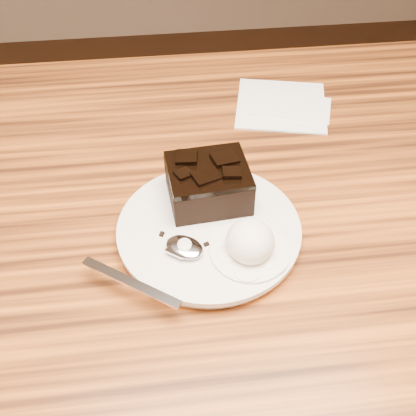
{
  "coord_description": "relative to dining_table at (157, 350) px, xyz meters",
  "views": [
    {
      "loc": [
        0.04,
        -0.46,
        1.22
      ],
      "look_at": [
        0.09,
        -0.05,
        0.79
      ],
      "focal_mm": 43.06,
      "sensor_mm": 36.0,
      "label": 1
    }
  ],
  "objects": [
    {
      "name": "crumb_b",
      "position": [
        0.06,
        -0.05,
        0.39
      ],
      "size": [
        0.01,
        0.01,
        0.0
      ],
      "primitive_type": "cube",
      "rotation": [
        0.0,
        0.0,
        1.42
      ],
      "color": "black",
      "rests_on": "plate"
    },
    {
      "name": "dining_table",
      "position": [
        0.0,
        0.0,
        0.0
      ],
      "size": [
        1.2,
        0.8,
        0.75
      ],
      "primitive_type": null,
      "color": "#33180B",
      "rests_on": "floor"
    },
    {
      "name": "plate",
      "position": [
        0.09,
        -0.06,
        0.38
      ],
      "size": [
        0.23,
        0.23,
        0.02
      ],
      "primitive_type": "cylinder",
      "color": "silver",
      "rests_on": "dining_table"
    },
    {
      "name": "crumb_a",
      "position": [
        0.03,
        -0.07,
        0.4
      ],
      "size": [
        0.01,
        0.01,
        0.0
      ],
      "primitive_type": "cube",
      "rotation": [
        0.0,
        0.0,
        1.15
      ],
      "color": "black",
      "rests_on": "plate"
    },
    {
      "name": "ice_cream_scoop",
      "position": [
        0.13,
        -0.1,
        0.41
      ],
      "size": [
        0.06,
        0.06,
        0.05
      ],
      "primitive_type": "ellipsoid",
      "color": "white",
      "rests_on": "plate"
    },
    {
      "name": "crumb_c",
      "position": [
        0.08,
        -0.09,
        0.4
      ],
      "size": [
        0.01,
        0.01,
        0.0
      ],
      "primitive_type": "cube",
      "rotation": [
        0.0,
        0.0,
        0.35
      ],
      "color": "black",
      "rests_on": "plate"
    },
    {
      "name": "brownie",
      "position": [
        0.1,
        -0.01,
        0.42
      ],
      "size": [
        0.11,
        0.09,
        0.05
      ],
      "primitive_type": "cube",
      "rotation": [
        0.0,
        0.0,
        0.08
      ],
      "color": "black",
      "rests_on": "plate"
    },
    {
      "name": "melt_puddle",
      "position": [
        0.13,
        -0.1,
        0.39
      ],
      "size": [
        0.09,
        0.09,
        0.0
      ],
      "primitive_type": "cylinder",
      "color": "silver",
      "rests_on": "plate"
    },
    {
      "name": "napkin",
      "position": [
        0.24,
        0.21,
        0.38
      ],
      "size": [
        0.17,
        0.17,
        0.01
      ],
      "primitive_type": "cube",
      "rotation": [
        0.0,
        0.0,
        -0.23
      ],
      "color": "white",
      "rests_on": "dining_table"
    },
    {
      "name": "spoon",
      "position": [
        0.06,
        -0.09,
        0.4
      ],
      "size": [
        0.17,
        0.14,
        0.01
      ],
      "primitive_type": null,
      "rotation": [
        0.0,
        0.0,
        0.96
      ],
      "color": "silver",
      "rests_on": "plate"
    }
  ]
}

